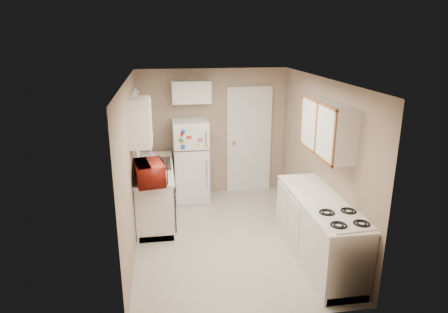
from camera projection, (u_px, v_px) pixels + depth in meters
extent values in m
plane|color=beige|center=(229.00, 237.00, 6.16)|extent=(3.80, 3.80, 0.00)
plane|color=white|center=(230.00, 80.00, 5.44)|extent=(3.80, 3.80, 0.00)
plane|color=gray|center=(131.00, 168.00, 5.60)|extent=(3.80, 3.80, 0.00)
plane|color=gray|center=(321.00, 159.00, 6.00)|extent=(3.80, 3.80, 0.00)
plane|color=gray|center=(213.00, 132.00, 7.59)|extent=(2.80, 2.80, 0.00)
plane|color=gray|center=(260.00, 222.00, 4.01)|extent=(2.80, 2.80, 0.00)
cube|color=silver|center=(156.00, 192.00, 6.71)|extent=(0.60, 1.80, 0.90)
cube|color=black|center=(174.00, 203.00, 6.18)|extent=(0.03, 0.58, 0.72)
cube|color=gray|center=(155.00, 166.00, 6.73)|extent=(0.54, 0.74, 0.16)
imported|color=maroon|center=(150.00, 174.00, 5.81)|extent=(0.64, 0.42, 0.39)
imported|color=silver|center=(152.00, 154.00, 6.94)|extent=(0.10, 0.10, 0.17)
cube|color=silver|center=(136.00, 124.00, 6.47)|extent=(0.10, 0.98, 1.08)
cube|color=silver|center=(140.00, 123.00, 5.65)|extent=(0.30, 0.45, 0.70)
cube|color=silver|center=(191.00, 161.00, 7.33)|extent=(0.63, 0.61, 1.52)
cube|color=silver|center=(191.00, 92.00, 7.16)|extent=(0.70, 0.30, 0.40)
cube|color=silver|center=(249.00, 141.00, 7.71)|extent=(0.86, 0.06, 2.08)
cube|color=silver|center=(318.00, 230.00, 5.43)|extent=(0.60, 2.00, 0.90)
cube|color=silver|center=(340.00, 256.00, 4.87)|extent=(0.60, 0.72, 0.82)
cube|color=silver|center=(328.00, 128.00, 5.33)|extent=(0.30, 1.20, 0.70)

